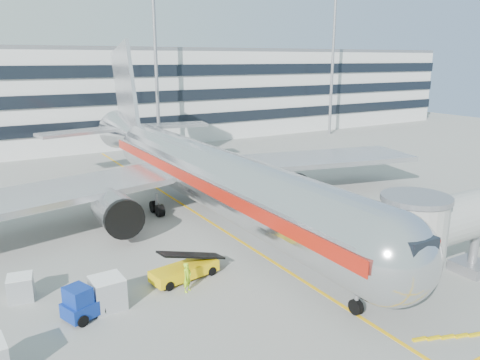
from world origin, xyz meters
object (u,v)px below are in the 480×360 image
cargo_container_right (21,288)px  ramp_worker (187,277)px  belt_loader (184,270)px  cargo_container_front (108,293)px  main_jet (199,170)px  baggage_tug (85,303)px

cargo_container_right → ramp_worker: size_ratio=0.87×
belt_loader → cargo_container_front: (-5.24, -1.09, 0.30)m
main_jet → belt_loader: bearing=-120.5°
main_jet → baggage_tug: (-12.99, -12.30, -3.39)m
main_jet → cargo_container_front: main_jet is taller
cargo_container_right → ramp_worker: bearing=-25.0°
cargo_container_front → ramp_worker: ramp_worker is taller
main_jet → baggage_tug: main_jet is taller
ramp_worker → cargo_container_right: bearing=120.4°
baggage_tug → belt_loader: bearing=12.4°
main_jet → belt_loader: size_ratio=10.62×
main_jet → belt_loader: 13.09m
cargo_container_right → belt_loader: bearing=-14.8°
main_jet → cargo_container_right: 18.20m
main_jet → cargo_container_front: 16.99m
main_jet → cargo_container_front: (-11.63, -11.94, -3.30)m
main_jet → ramp_worker: main_jet is taller
belt_loader → ramp_worker: 1.76m
main_jet → cargo_container_right: (-15.78, -8.37, -3.49)m
cargo_container_right → cargo_container_front: size_ratio=0.88×
baggage_tug → cargo_container_front: 1.41m
baggage_tug → main_jet: bearing=43.5°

